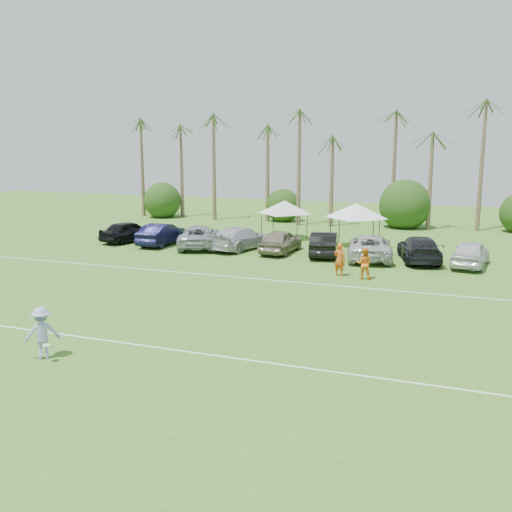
% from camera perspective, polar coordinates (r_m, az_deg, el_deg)
% --- Properties ---
extents(ground, '(120.00, 120.00, 0.00)m').
position_cam_1_polar(ground, '(21.19, -13.79, -10.49)').
color(ground, '#3C6E21').
rests_on(ground, ground).
extents(field_lines, '(80.00, 12.10, 0.01)m').
position_cam_1_polar(field_lines, '(27.79, -4.56, -4.95)').
color(field_lines, white).
rests_on(field_lines, ground).
extents(palm_tree_0, '(2.40, 2.40, 8.90)m').
position_cam_1_polar(palm_tree_0, '(63.60, -11.51, 10.74)').
color(palm_tree_0, brown).
rests_on(palm_tree_0, ground).
extents(palm_tree_1, '(2.40, 2.40, 9.90)m').
position_cam_1_polar(palm_tree_1, '(61.14, -7.47, 11.68)').
color(palm_tree_1, brown).
rests_on(palm_tree_1, ground).
extents(palm_tree_2, '(2.40, 2.40, 10.90)m').
position_cam_1_polar(palm_tree_2, '(59.01, -3.08, 12.61)').
color(palm_tree_2, brown).
rests_on(palm_tree_2, ground).
extents(palm_tree_3, '(2.40, 2.40, 11.90)m').
position_cam_1_polar(palm_tree_3, '(57.58, 0.68, 13.51)').
color(palm_tree_3, brown).
rests_on(palm_tree_3, ground).
extents(palm_tree_4, '(2.40, 2.40, 8.90)m').
position_cam_1_polar(palm_tree_4, '(56.32, 4.58, 10.90)').
color(palm_tree_4, brown).
rests_on(palm_tree_4, ground).
extents(palm_tree_5, '(2.40, 2.40, 9.90)m').
position_cam_1_polar(palm_tree_5, '(55.37, 8.67, 11.71)').
color(palm_tree_5, brown).
rests_on(palm_tree_5, ground).
extents(palm_tree_6, '(2.40, 2.40, 10.90)m').
position_cam_1_polar(palm_tree_6, '(54.72, 12.90, 12.47)').
color(palm_tree_6, brown).
rests_on(palm_tree_6, ground).
extents(palm_tree_7, '(2.40, 2.40, 11.90)m').
position_cam_1_polar(palm_tree_7, '(54.36, 17.23, 13.16)').
color(palm_tree_7, brown).
rests_on(palm_tree_7, ground).
extents(palm_tree_8, '(2.40, 2.40, 8.90)m').
position_cam_1_polar(palm_tree_8, '(54.24, 22.42, 10.10)').
color(palm_tree_8, brown).
rests_on(palm_tree_8, ground).
extents(bush_tree_0, '(4.00, 4.00, 4.00)m').
position_cam_1_polar(bush_tree_0, '(63.24, -8.51, 5.68)').
color(bush_tree_0, brown).
rests_on(bush_tree_0, ground).
extents(bush_tree_1, '(4.00, 4.00, 4.00)m').
position_cam_1_polar(bush_tree_1, '(58.15, 2.86, 5.32)').
color(bush_tree_1, brown).
rests_on(bush_tree_1, ground).
extents(bush_tree_2, '(4.00, 4.00, 4.00)m').
position_cam_1_polar(bush_tree_2, '(55.78, 14.74, 4.72)').
color(bush_tree_2, brown).
rests_on(bush_tree_2, ground).
extents(sideline_player_a, '(0.82, 0.65, 1.97)m').
position_cam_1_polar(sideline_player_a, '(34.01, 8.35, -0.35)').
color(sideline_player_a, '#D65317').
rests_on(sideline_player_a, ground).
extents(sideline_player_b, '(0.94, 0.75, 1.84)m').
position_cam_1_polar(sideline_player_b, '(33.45, 10.77, -0.74)').
color(sideline_player_b, orange).
rests_on(sideline_player_b, ground).
extents(canopy_tent_left, '(4.57, 4.57, 3.71)m').
position_cam_1_polar(canopy_tent_left, '(46.48, 2.91, 5.55)').
color(canopy_tent_left, black).
rests_on(canopy_tent_left, ground).
extents(canopy_tent_right, '(4.80, 4.80, 3.89)m').
position_cam_1_polar(canopy_tent_right, '(43.49, 10.00, 5.22)').
color(canopy_tent_right, black).
rests_on(canopy_tent_right, ground).
extents(frisbee_player, '(1.39, 1.37, 1.92)m').
position_cam_1_polar(frisbee_player, '(22.26, -20.61, -7.20)').
color(frisbee_player, '#96A0D4').
rests_on(frisbee_player, ground).
extents(parked_car_0, '(3.24, 5.30, 1.69)m').
position_cam_1_polar(parked_car_0, '(46.63, -12.62, 2.43)').
color(parked_car_0, black).
rests_on(parked_car_0, ground).
extents(parked_car_1, '(1.82, 5.13, 1.69)m').
position_cam_1_polar(parked_car_1, '(44.67, -9.41, 2.18)').
color(parked_car_1, black).
rests_on(parked_car_1, ground).
extents(parked_car_2, '(4.76, 6.67, 1.69)m').
position_cam_1_polar(parked_car_2, '(43.21, -5.69, 1.97)').
color(parked_car_2, '#979BA3').
rests_on(parked_car_2, ground).
extents(parked_car_3, '(3.75, 6.22, 1.69)m').
position_cam_1_polar(parked_car_3, '(42.27, -1.56, 1.82)').
color(parked_car_3, '#B9B9C1').
rests_on(parked_car_3, ground).
extents(parked_car_4, '(2.17, 5.02, 1.69)m').
position_cam_1_polar(parked_car_4, '(40.94, 2.46, 1.50)').
color(parked_car_4, gray).
rests_on(parked_car_4, ground).
extents(parked_car_5, '(2.67, 5.35, 1.69)m').
position_cam_1_polar(parked_car_5, '(40.13, 6.84, 1.24)').
color(parked_car_5, black).
rests_on(parked_car_5, ground).
extents(parked_car_6, '(3.76, 6.45, 1.69)m').
position_cam_1_polar(parked_car_6, '(39.35, 11.31, 0.90)').
color(parked_car_6, '#B8B9BC').
rests_on(parked_car_6, ground).
extents(parked_car_7, '(3.64, 6.20, 1.69)m').
position_cam_1_polar(parked_car_7, '(39.40, 16.01, 0.70)').
color(parked_car_7, black).
rests_on(parked_car_7, ground).
extents(parked_car_8, '(2.62, 5.17, 1.69)m').
position_cam_1_polar(parked_car_8, '(38.76, 20.66, 0.24)').
color(parked_car_8, silver).
rests_on(parked_car_8, ground).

